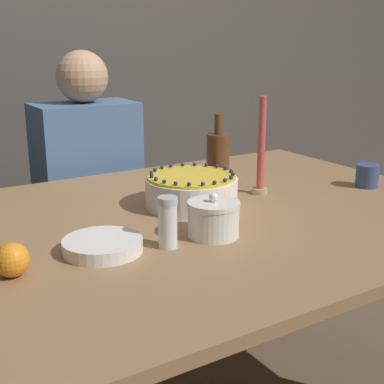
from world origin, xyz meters
TOP-DOWN VIEW (x-y plane):
  - wall_behind at (0.00, 1.40)m, footprint 8.00×0.05m
  - dining_table at (0.00, 0.00)m, footprint 1.59×1.18m
  - cake at (0.00, 0.08)m, footprint 0.28×0.28m
  - sugar_bowl at (-0.09, -0.17)m, footprint 0.13×0.13m
  - sugar_shaker at (-0.22, -0.17)m, footprint 0.05×0.05m
  - plate_stack at (-0.37, -0.11)m, footprint 0.19×0.19m
  - candle at (0.26, 0.08)m, footprint 0.05×0.05m
  - bottle at (0.21, 0.24)m, footprint 0.08×0.08m
  - cup at (0.62, -0.05)m, footprint 0.08×0.08m
  - orange_fruit_0 at (-0.59, -0.14)m, footprint 0.07×0.07m
  - person_man_blue_shirt at (-0.06, 0.79)m, footprint 0.40×0.34m

SIDE VIEW (x-z plane):
  - person_man_blue_shirt at x=-0.06m, z-range -0.08..1.11m
  - dining_table at x=0.00m, z-range 0.28..1.02m
  - plate_stack at x=-0.37m, z-range 0.74..0.77m
  - orange_fruit_0 at x=-0.59m, z-range 0.74..0.81m
  - cup at x=0.62m, z-range 0.74..0.82m
  - sugar_bowl at x=-0.09m, z-range 0.73..0.84m
  - cake at x=0.00m, z-range 0.73..0.84m
  - sugar_shaker at x=-0.22m, z-range 0.74..0.87m
  - bottle at x=0.21m, z-range 0.71..0.96m
  - candle at x=0.26m, z-range 0.71..1.03m
  - wall_behind at x=0.00m, z-range 0.00..2.60m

